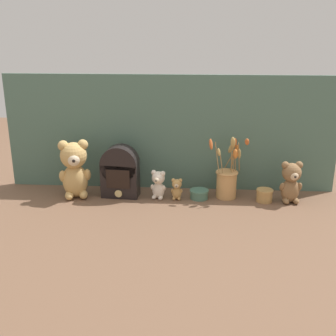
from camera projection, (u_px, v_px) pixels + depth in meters
name	position (u px, v px, depth m)	size (l,w,h in m)	color
ground_plane	(168.00, 199.00, 2.18)	(4.00, 4.00, 0.00)	brown
backdrop_wall	(170.00, 133.00, 2.24)	(1.76, 0.02, 0.62)	#4C6B5B
teddy_bear_large	(75.00, 168.00, 2.16)	(0.17, 0.15, 0.30)	tan
teddy_bear_medium	(291.00, 181.00, 2.10)	(0.12, 0.11, 0.21)	olive
teddy_bear_small	(158.00, 184.00, 2.16)	(0.08, 0.08, 0.15)	beige
teddy_bear_tiny	(177.00, 188.00, 2.15)	(0.06, 0.06, 0.11)	tan
flower_vase	(227.00, 179.00, 2.17)	(0.21, 0.15, 0.33)	tan
vintage_radio	(120.00, 172.00, 2.17)	(0.20, 0.11, 0.27)	black
decorative_tin_tall	(265.00, 196.00, 2.13)	(0.08, 0.08, 0.06)	tan
decorative_tin_short	(199.00, 194.00, 2.18)	(0.10, 0.10, 0.05)	#47705B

